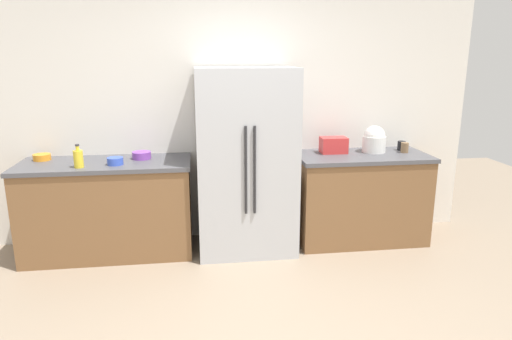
% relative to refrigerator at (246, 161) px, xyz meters
% --- Properties ---
extents(kitchen_back_panel, '(5.06, 0.10, 2.90)m').
position_rel_refrigerator_xyz_m(kitchen_back_panel, '(-0.08, 0.43, 0.55)').
color(kitchen_back_panel, silver).
rests_on(kitchen_back_panel, ground_plane).
extents(counter_left, '(1.60, 0.67, 0.92)m').
position_rel_refrigerator_xyz_m(counter_left, '(-1.33, 0.05, -0.43)').
color(counter_left, brown).
rests_on(counter_left, ground_plane).
extents(counter_right, '(1.33, 0.67, 0.92)m').
position_rel_refrigerator_xyz_m(counter_right, '(1.20, 0.05, -0.43)').
color(counter_right, brown).
rests_on(counter_right, ground_plane).
extents(refrigerator, '(0.94, 0.74, 1.79)m').
position_rel_refrigerator_xyz_m(refrigerator, '(0.00, 0.00, 0.00)').
color(refrigerator, '#B2B5BA').
rests_on(refrigerator, ground_plane).
extents(toaster, '(0.27, 0.17, 0.16)m').
position_rel_refrigerator_xyz_m(toaster, '(0.93, 0.15, 0.10)').
color(toaster, red).
rests_on(toaster, counter_right).
extents(rice_cooker, '(0.24, 0.24, 0.28)m').
position_rel_refrigerator_xyz_m(rice_cooker, '(1.35, 0.14, 0.15)').
color(rice_cooker, white).
rests_on(rice_cooker, counter_right).
extents(bottle_a, '(0.08, 0.08, 0.21)m').
position_rel_refrigerator_xyz_m(bottle_a, '(-1.52, -0.14, 0.11)').
color(bottle_a, yellow).
rests_on(bottle_a, counter_left).
extents(cup_a, '(0.08, 0.08, 0.10)m').
position_rel_refrigerator_xyz_m(cup_a, '(1.66, 0.07, 0.07)').
color(cup_a, brown).
rests_on(cup_a, counter_right).
extents(cup_b, '(0.08, 0.08, 0.10)m').
position_rel_refrigerator_xyz_m(cup_b, '(1.68, 0.18, 0.07)').
color(cup_b, black).
rests_on(cup_b, counter_right).
extents(bowl_a, '(0.16, 0.16, 0.06)m').
position_rel_refrigerator_xyz_m(bowl_a, '(-1.94, 0.21, 0.05)').
color(bowl_a, orange).
rests_on(bowl_a, counter_left).
extents(bowl_b, '(0.18, 0.18, 0.07)m').
position_rel_refrigerator_xyz_m(bowl_b, '(-1.00, 0.14, 0.06)').
color(bowl_b, purple).
rests_on(bowl_b, counter_left).
extents(bowl_c, '(0.14, 0.14, 0.07)m').
position_rel_refrigerator_xyz_m(bowl_c, '(-1.21, -0.07, 0.06)').
color(bowl_c, blue).
rests_on(bowl_c, counter_left).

